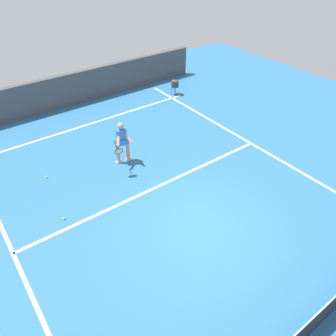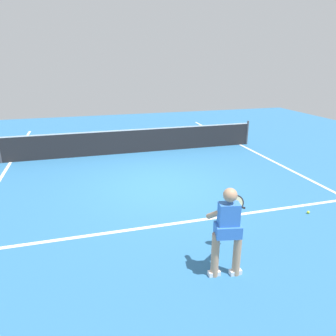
{
  "view_description": "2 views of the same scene",
  "coord_description": "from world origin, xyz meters",
  "px_view_note": "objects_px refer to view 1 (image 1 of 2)",
  "views": [
    {
      "loc": [
        4.47,
        4.53,
        6.82
      ],
      "look_at": [
        -0.16,
        -1.78,
        0.98
      ],
      "focal_mm": 35.24,
      "sensor_mm": 36.0,
      "label": 1
    },
    {
      "loc": [
        -2.0,
        -8.01,
        3.36
      ],
      "look_at": [
        -0.1,
        -1.33,
        0.98
      ],
      "focal_mm": 33.46,
      "sensor_mm": 36.0,
      "label": 2
    }
  ],
  "objects_px": {
    "tennis_ball_near": "(47,177)",
    "ball_hopper": "(175,84)",
    "tennis_player": "(122,142)",
    "tennis_ball_mid": "(64,219)"
  },
  "relations": [
    {
      "from": "tennis_ball_near",
      "to": "ball_hopper",
      "type": "height_order",
      "value": "ball_hopper"
    },
    {
      "from": "tennis_player",
      "to": "ball_hopper",
      "type": "xyz_separation_m",
      "value": [
        -4.92,
        -3.49,
        -0.3
      ]
    },
    {
      "from": "tennis_player",
      "to": "tennis_ball_mid",
      "type": "distance_m",
      "value": 3.27
    },
    {
      "from": "tennis_player",
      "to": "ball_hopper",
      "type": "relative_size",
      "value": 2.09
    },
    {
      "from": "tennis_player",
      "to": "tennis_ball_mid",
      "type": "xyz_separation_m",
      "value": [
        2.82,
        1.45,
        -0.81
      ]
    },
    {
      "from": "tennis_ball_mid",
      "to": "tennis_player",
      "type": "bearing_deg",
      "value": -152.78
    },
    {
      "from": "tennis_player",
      "to": "tennis_ball_near",
      "type": "height_order",
      "value": "tennis_player"
    },
    {
      "from": "tennis_ball_near",
      "to": "ball_hopper",
      "type": "relative_size",
      "value": 0.09
    },
    {
      "from": "tennis_ball_near",
      "to": "tennis_player",
      "type": "bearing_deg",
      "value": 163.94
    },
    {
      "from": "tennis_player",
      "to": "tennis_ball_mid",
      "type": "relative_size",
      "value": 23.48
    }
  ]
}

